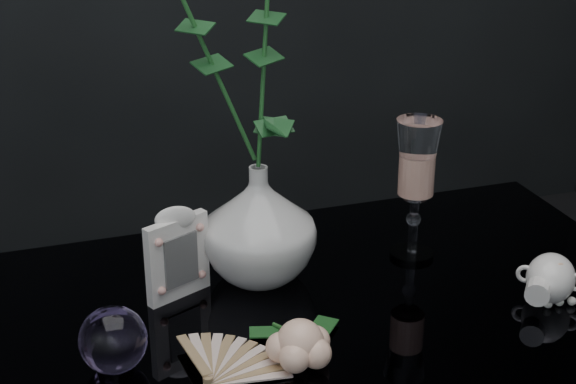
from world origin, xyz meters
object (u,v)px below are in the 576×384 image
object	(u,v)px
vase	(259,223)
loose_rose	(300,343)
pearl_jar	(551,276)
wine_glass	(415,190)
picture_frame	(177,252)
paperweight	(113,340)

from	to	relation	value
vase	loose_rose	bearing A→B (deg)	-94.34
vase	pearl_jar	bearing A→B (deg)	-27.06
wine_glass	picture_frame	xyz separation A→B (m)	(-0.36, -0.01, -0.04)
vase	pearl_jar	world-z (taller)	vase
vase	loose_rose	world-z (taller)	vase
pearl_jar	paperweight	bearing A→B (deg)	-143.00
picture_frame	loose_rose	xyz separation A→B (m)	(0.11, -0.21, -0.04)
picture_frame	paperweight	world-z (taller)	picture_frame
wine_glass	paperweight	bearing A→B (deg)	-161.47
paperweight	loose_rose	distance (m)	0.22
loose_rose	wine_glass	bearing A→B (deg)	21.56
vase	loose_rose	size ratio (longest dim) A/B	0.95
loose_rose	pearl_jar	bearing A→B (deg)	-12.59
wine_glass	pearl_jar	distance (m)	0.23
picture_frame	pearl_jar	bearing A→B (deg)	-43.49
paperweight	pearl_jar	world-z (taller)	paperweight
vase	loose_rose	distance (m)	0.24
loose_rose	vase	bearing A→B (deg)	66.51
vase	pearl_jar	size ratio (longest dim) A/B	0.71
picture_frame	wine_glass	bearing A→B (deg)	-23.08
paperweight	loose_rose	size ratio (longest dim) A/B	0.46
wine_glass	pearl_jar	world-z (taller)	wine_glass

